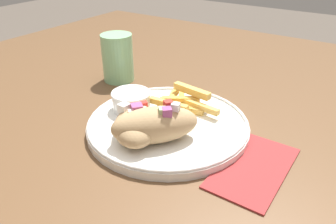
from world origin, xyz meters
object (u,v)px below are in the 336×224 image
object	(u,v)px
plate	(168,124)
pita_sandwich_near	(155,125)
pita_sandwich_far	(136,125)
water_glass	(118,60)
sauce_ramekin	(131,100)
fries_pile	(178,104)

from	to	relation	value
plate	pita_sandwich_near	xyz separation A→B (m)	(-0.06, -0.01, 0.03)
pita_sandwich_far	water_glass	size ratio (longest dim) A/B	1.21
plate	sauce_ramekin	bearing A→B (deg)	88.30
pita_sandwich_near	fries_pile	size ratio (longest dim) A/B	0.96
plate	pita_sandwich_far	distance (m)	0.07
pita_sandwich_far	fries_pile	bearing A→B (deg)	-38.05
water_glass	sauce_ramekin	bearing A→B (deg)	-131.39
pita_sandwich_near	pita_sandwich_far	size ratio (longest dim) A/B	1.10
plate	sauce_ramekin	distance (m)	0.09
sauce_ramekin	water_glass	size ratio (longest dim) A/B	0.68
pita_sandwich_far	fries_pile	size ratio (longest dim) A/B	0.87
pita_sandwich_near	pita_sandwich_far	world-z (taller)	pita_sandwich_near
pita_sandwich_far	fries_pile	xyz separation A→B (m)	(0.12, -0.00, -0.01)
plate	water_glass	bearing A→B (deg)	60.94
water_glass	plate	bearing A→B (deg)	-119.06
pita_sandwich_near	sauce_ramekin	distance (m)	0.11
pita_sandwich_near	plate	bearing A→B (deg)	56.55
pita_sandwich_near	water_glass	size ratio (longest dim) A/B	1.33
pita_sandwich_near	sauce_ramekin	xyz separation A→B (m)	(0.06, 0.10, -0.01)
pita_sandwich_near	sauce_ramekin	size ratio (longest dim) A/B	1.95
plate	fries_pile	world-z (taller)	fries_pile
fries_pile	water_glass	size ratio (longest dim) A/B	1.38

